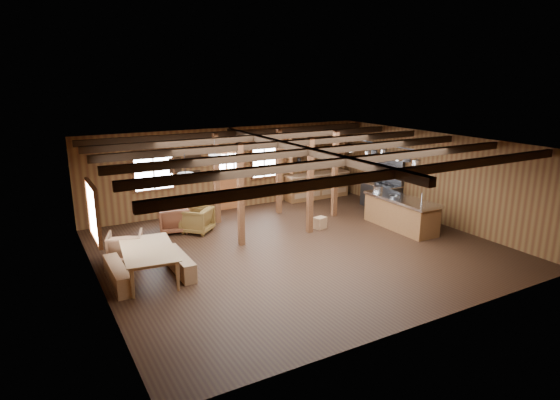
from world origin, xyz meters
name	(u,v)px	position (x,y,z in m)	size (l,w,h in m)	color
room	(299,198)	(0.00, 0.00, 1.40)	(10.04, 9.04, 2.84)	black
ceiling_joists	(296,148)	(0.00, 0.18, 2.68)	(9.80, 8.82, 0.18)	black
timber_posts	(277,180)	(0.52, 2.08, 1.40)	(3.95, 2.35, 2.80)	#3F2212
back_door	(231,184)	(0.00, 4.45, 0.88)	(1.02, 0.08, 2.15)	brown
window_back_left	(153,170)	(-2.60, 4.46, 1.60)	(1.32, 0.06, 1.32)	white
window_back_right	(264,160)	(1.30, 4.46, 1.60)	(1.02, 0.06, 1.32)	white
window_left	(93,212)	(-4.96, 0.50, 1.60)	(0.14, 1.24, 1.32)	white
notice_boards	(187,166)	(-1.50, 4.46, 1.64)	(1.08, 0.03, 0.90)	silver
back_counter	(317,182)	(3.40, 4.20, 0.60)	(2.55, 0.60, 2.45)	brown
pendant_lamps	(202,167)	(-2.25, 1.00, 2.25)	(1.86, 2.36, 0.66)	#303133
pot_rack	(383,154)	(3.04, 0.28, 2.28)	(0.29, 3.00, 0.45)	#303133
kitchen_island	(401,213)	(3.60, -0.03, 0.48)	(0.90, 2.51, 1.20)	brown
step_stool	(320,223)	(1.46, 1.11, 0.18)	(0.40, 0.28, 0.35)	#895D3E
commercial_range	(382,191)	(4.65, 2.00, 0.60)	(0.77, 1.46, 1.80)	#303133
dining_table	(151,263)	(-3.90, 0.04, 0.36)	(2.02, 1.13, 0.71)	olive
bench_wall	(117,275)	(-4.65, 0.04, 0.23)	(0.31, 1.65, 0.45)	#895D3E
bench_aisle	(180,263)	(-3.24, 0.04, 0.22)	(0.30, 1.60, 0.44)	#895D3E
armchair_a	(197,220)	(-1.90, 2.60, 0.37)	(0.80, 0.82, 0.75)	brown
armchair_b	(174,219)	(-2.48, 2.97, 0.39)	(0.83, 0.86, 0.78)	#5A2E1B
armchair_c	(125,247)	(-4.20, 1.34, 0.38)	(0.81, 0.83, 0.76)	brown
counter_pot	(378,189)	(3.49, 0.91, 1.03)	(0.29, 0.29, 0.18)	silver
bowl	(394,197)	(3.42, 0.11, 0.97)	(0.26, 0.26, 0.06)	silver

